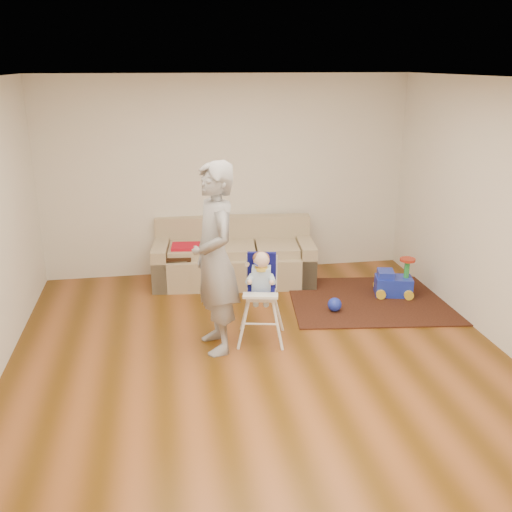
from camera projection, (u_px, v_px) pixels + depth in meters
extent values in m
plane|color=#54320B|center=(263.00, 364.00, 5.63)|extent=(5.50, 5.50, 0.00)
cube|color=white|center=(227.00, 177.00, 7.76)|extent=(5.00, 0.04, 2.70)
cube|color=white|center=(264.00, 79.00, 4.76)|extent=(5.00, 5.50, 0.04)
cube|color=#B40F21|center=(190.00, 246.00, 7.47)|extent=(0.51, 0.36, 0.04)
cube|color=black|center=(374.00, 300.00, 7.13)|extent=(2.25, 1.80, 0.02)
sphere|color=#1E32C5|center=(335.00, 305.00, 6.77)|extent=(0.17, 0.17, 0.17)
cylinder|color=#1E32C5|center=(258.00, 265.00, 5.76)|extent=(0.04, 0.12, 0.01)
imported|color=gray|center=(215.00, 259.00, 5.66)|extent=(0.59, 0.78, 1.95)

